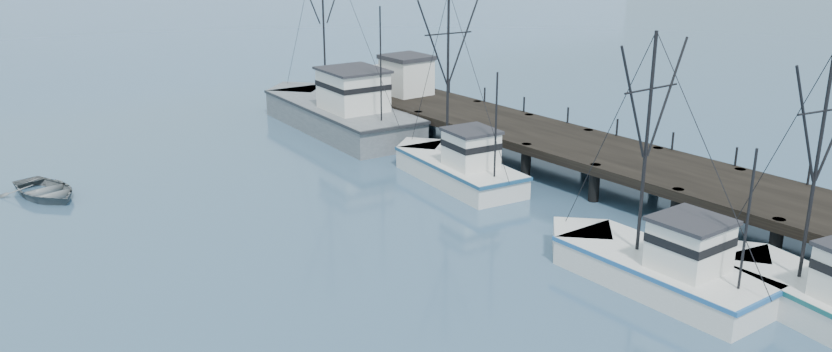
% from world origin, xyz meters
% --- Properties ---
extents(pier, '(6.00, 44.00, 2.00)m').
position_xyz_m(pier, '(14.00, 16.00, 1.69)').
color(pier, black).
rests_on(pier, ground).
extents(trawler_near, '(4.69, 9.87, 10.14)m').
position_xyz_m(trawler_near, '(8.01, -2.60, 0.82)').
color(trawler_near, silver).
rests_on(trawler_near, ground).
extents(trawler_mid, '(3.66, 10.41, 10.47)m').
position_xyz_m(trawler_mid, '(5.46, 2.75, 0.82)').
color(trawler_mid, silver).
rests_on(trawler_mid, ground).
extents(trawler_far, '(4.46, 10.50, 10.79)m').
position_xyz_m(trawler_far, '(7.92, 18.01, 0.82)').
color(trawler_far, silver).
rests_on(trawler_far, ground).
extents(work_vessel, '(6.27, 17.21, 14.13)m').
position_xyz_m(work_vessel, '(8.93, 32.02, 1.23)').
color(work_vessel, slate).
rests_on(work_vessel, ground).
extents(pier_shed, '(3.00, 3.20, 2.80)m').
position_xyz_m(pier_shed, '(14.16, 30.93, 3.42)').
color(pier_shed, silver).
rests_on(pier_shed, pier).
extents(pickup_truck, '(6.23, 3.37, 1.66)m').
position_xyz_m(pickup_truck, '(14.26, 34.00, 2.83)').
color(pickup_truck, white).
rests_on(pickup_truck, pier).
extents(motorboat, '(4.42, 5.57, 1.04)m').
position_xyz_m(motorboat, '(-11.16, 29.19, 0.00)').
color(motorboat, slate).
rests_on(motorboat, ground).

